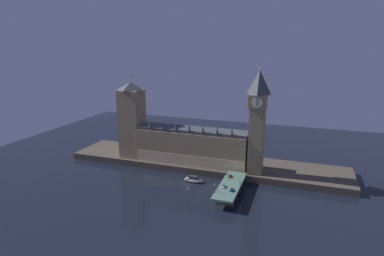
% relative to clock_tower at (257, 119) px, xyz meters
% --- Properties ---
extents(ground_plane, '(400.00, 400.00, 0.00)m').
position_rel_clock_tower_xyz_m(ground_plane, '(-42.03, -26.58, -44.63)').
color(ground_plane, black).
extents(embankment, '(220.00, 42.00, 5.06)m').
position_rel_clock_tower_xyz_m(embankment, '(-42.03, 12.42, -42.09)').
color(embankment, '#4C4438').
rests_on(embankment, ground_plane).
extents(parliament_hall, '(85.11, 18.59, 33.39)m').
position_rel_clock_tower_xyz_m(parliament_hall, '(-48.74, 3.03, -25.69)').
color(parliament_hall, '#9E845B').
rests_on(parliament_hall, embankment).
extents(clock_tower, '(12.50, 12.61, 74.79)m').
position_rel_clock_tower_xyz_m(clock_tower, '(0.00, 0.00, 0.00)').
color(clock_tower, '#9E845B').
rests_on(clock_tower, embankment).
extents(victoria_tower, '(17.31, 17.31, 67.02)m').
position_rel_clock_tower_xyz_m(victoria_tower, '(-100.88, 3.40, -8.94)').
color(victoria_tower, '#9E845B').
rests_on(victoria_tower, embankment).
extents(bridge, '(13.26, 46.00, 7.22)m').
position_rel_clock_tower_xyz_m(bridge, '(-10.97, -31.58, -39.89)').
color(bridge, slate).
rests_on(bridge, ground_plane).
extents(car_northbound_lead, '(1.96, 4.24, 1.41)m').
position_rel_clock_tower_xyz_m(car_northbound_lead, '(-13.88, -19.56, -36.74)').
color(car_northbound_lead, red).
rests_on(car_northbound_lead, bridge).
extents(car_northbound_trail, '(2.03, 4.37, 1.33)m').
position_rel_clock_tower_xyz_m(car_northbound_trail, '(-13.88, -36.86, -36.78)').
color(car_northbound_trail, white).
rests_on(car_northbound_trail, bridge).
extents(car_southbound_lead, '(1.98, 4.38, 1.31)m').
position_rel_clock_tower_xyz_m(car_southbound_lead, '(-8.05, -40.08, -36.79)').
color(car_southbound_lead, navy).
rests_on(car_southbound_lead, bridge).
extents(pedestrian_near_rail, '(0.38, 0.38, 1.87)m').
position_rel_clock_tower_xyz_m(pedestrian_near_rail, '(-16.80, -43.20, -36.41)').
color(pedestrian_near_rail, black).
rests_on(pedestrian_near_rail, bridge).
extents(pedestrian_mid_walk, '(0.38, 0.38, 1.64)m').
position_rel_clock_tower_xyz_m(pedestrian_mid_walk, '(-5.13, -27.84, -36.54)').
color(pedestrian_mid_walk, black).
rests_on(pedestrian_mid_walk, bridge).
extents(pedestrian_far_rail, '(0.38, 0.38, 1.65)m').
position_rel_clock_tower_xyz_m(pedestrian_far_rail, '(-16.80, -15.83, -36.53)').
color(pedestrian_far_rail, black).
rests_on(pedestrian_far_rail, bridge).
extents(street_lamp_near, '(1.34, 0.60, 6.03)m').
position_rel_clock_tower_xyz_m(street_lamp_near, '(-17.20, -46.30, -33.63)').
color(street_lamp_near, '#2D3333').
rests_on(street_lamp_near, bridge).
extents(street_lamp_mid, '(1.34, 0.60, 6.96)m').
position_rel_clock_tower_xyz_m(street_lamp_mid, '(-4.73, -31.58, -33.05)').
color(street_lamp_mid, '#2D3333').
rests_on(street_lamp_mid, bridge).
extents(street_lamp_far, '(1.34, 0.60, 6.81)m').
position_rel_clock_tower_xyz_m(street_lamp_far, '(-17.20, -16.86, -33.15)').
color(street_lamp_far, '#2D3333').
rests_on(street_lamp_far, bridge).
extents(boat_upstream, '(14.47, 5.35, 4.66)m').
position_rel_clock_tower_xyz_m(boat_upstream, '(-39.90, -20.15, -42.93)').
color(boat_upstream, '#B2A893').
rests_on(boat_upstream, ground_plane).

